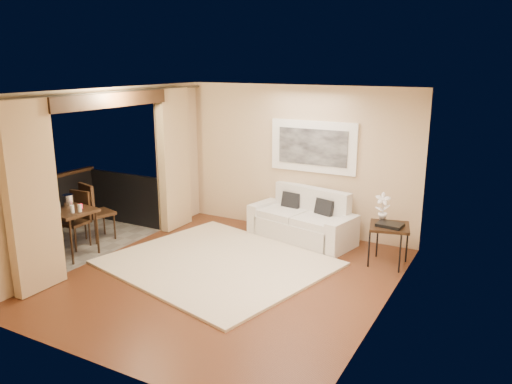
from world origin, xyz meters
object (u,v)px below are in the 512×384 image
Objects in this scene: sofa at (304,222)px; side_table at (389,229)px; balcony_chair_far at (93,208)px; balcony_chair_near at (78,215)px; ice_bucket at (68,201)px; orchid at (383,207)px; bistro_table at (71,215)px.

side_table is at bearing -3.30° from sofa.
sofa is 3.73m from balcony_chair_far.
ice_bucket reaches higher than balcony_chair_near.
orchid is at bearing 136.14° from side_table.
balcony_chair_near is 4.81× the size of ice_bucket.
balcony_chair_far is at bearing -163.74° from side_table.
ice_bucket is (-0.18, 0.13, 0.18)m from bistro_table.
balcony_chair_near is (-0.29, 0.38, -0.14)m from bistro_table.
ice_bucket is at bearing -157.69° from side_table.
ice_bucket is at bearing -70.95° from balcony_chair_near.
ice_bucket reaches higher than side_table.
bistro_table is at bearing -56.15° from balcony_chair_near.
sofa is at bearing 37.23° from ice_bucket.
balcony_chair_far reaches higher than sofa.
orchid is 0.48× the size of balcony_chair_near.
side_table is 0.37m from orchid.
ice_bucket is at bearing -155.34° from orchid.
orchid is 2.30× the size of ice_bucket.
ice_bucket reaches higher than bistro_table.
balcony_chair_far is (-4.85, -1.41, 0.03)m from side_table.
balcony_chair_near reaches higher than sofa.
balcony_chair_far reaches higher than balcony_chair_near.
balcony_chair_near is (-0.05, -0.30, -0.06)m from balcony_chair_far.
side_table is 0.68× the size of balcony_chair_far.
ice_bucket is (-4.63, -2.13, 0.01)m from orchid.
orchid is at bearing 26.88° from bistro_table.
sofa is 2.10× the size of balcony_chair_near.
side_table is at bearing -43.86° from orchid.
balcony_chair_far is (-0.24, 0.68, -0.09)m from bistro_table.
side_table is at bearing 24.43° from bistro_table.
balcony_chair_far is (-4.68, -1.57, -0.26)m from orchid.
orchid reaches higher than balcony_chair_far.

